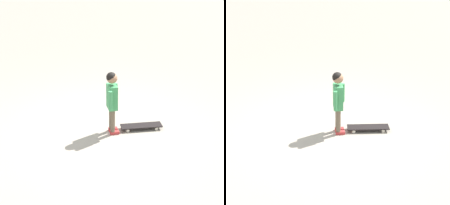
{
  "view_description": "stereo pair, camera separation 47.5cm",
  "coord_description": "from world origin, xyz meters",
  "views": [
    {
      "loc": [
        -1.77,
        -4.33,
        2.65
      ],
      "look_at": [
        0.18,
        -0.18,
        0.55
      ],
      "focal_mm": 50.47,
      "sensor_mm": 36.0,
      "label": 1
    },
    {
      "loc": [
        -1.33,
        -4.51,
        2.65
      ],
      "look_at": [
        0.18,
        -0.18,
        0.55
      ],
      "focal_mm": 50.47,
      "sensor_mm": 36.0,
      "label": 2
    }
  ],
  "objects": [
    {
      "name": "ground_plane",
      "position": [
        0.0,
        0.0,
        0.0
      ],
      "size": [
        50.0,
        50.0,
        0.0
      ],
      "primitive_type": "plane",
      "color": "#9E9384"
    },
    {
      "name": "child_person",
      "position": [
        0.18,
        -0.18,
        0.66
      ],
      "size": [
        0.28,
        0.33,
        1.06
      ],
      "color": "brown",
      "rests_on": "ground"
    },
    {
      "name": "skateboard",
      "position": [
        0.68,
        -0.29,
        0.06
      ],
      "size": [
        0.73,
        0.39,
        0.07
      ],
      "color": "black",
      "rests_on": "ground"
    }
  ]
}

